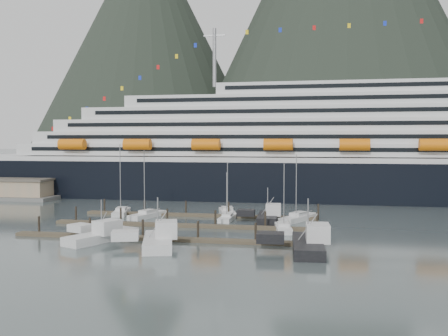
{
  "coord_description": "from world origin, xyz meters",
  "views": [
    {
      "loc": [
        20.34,
        -87.16,
        15.46
      ],
      "look_at": [
        -0.91,
        22.0,
        9.63
      ],
      "focal_mm": 42.0,
      "sensor_mm": 36.0,
      "label": 1
    }
  ],
  "objects_px": {
    "sailboat_h": "(283,229)",
    "sailboat_g": "(299,218)",
    "sailboat_f": "(227,213)",
    "trawler_b": "(157,240)",
    "trawler_a": "(101,235)",
    "sailboat_e": "(121,212)",
    "cruise_ship": "(363,154)",
    "sailboat_c": "(228,218)",
    "sailboat_b": "(148,215)",
    "trawler_e": "(267,217)",
    "trawler_d": "(307,244)"
  },
  "relations": [
    {
      "from": "sailboat_e",
      "to": "trawler_a",
      "type": "distance_m",
      "value": 29.06
    },
    {
      "from": "trawler_b",
      "to": "trawler_a",
      "type": "bearing_deg",
      "value": 56.9
    },
    {
      "from": "cruise_ship",
      "to": "sailboat_c",
      "type": "xyz_separation_m",
      "value": [
        -28.29,
        -42.95,
        -11.66
      ]
    },
    {
      "from": "sailboat_c",
      "to": "trawler_b",
      "type": "height_order",
      "value": "sailboat_c"
    },
    {
      "from": "cruise_ship",
      "to": "sailboat_g",
      "type": "xyz_separation_m",
      "value": [
        -14.68,
        -40.56,
        -11.62
      ]
    },
    {
      "from": "sailboat_b",
      "to": "trawler_e",
      "type": "height_order",
      "value": "sailboat_b"
    },
    {
      "from": "sailboat_f",
      "to": "cruise_ship",
      "type": "bearing_deg",
      "value": -56.54
    },
    {
      "from": "sailboat_f",
      "to": "trawler_b",
      "type": "xyz_separation_m",
      "value": [
        -3.82,
        -34.79,
        0.57
      ]
    },
    {
      "from": "trawler_b",
      "to": "trawler_d",
      "type": "xyz_separation_m",
      "value": [
        21.48,
        1.22,
        0.02
      ]
    },
    {
      "from": "sailboat_h",
      "to": "trawler_b",
      "type": "bearing_deg",
      "value": 126.1
    },
    {
      "from": "sailboat_c",
      "to": "trawler_e",
      "type": "height_order",
      "value": "sailboat_c"
    },
    {
      "from": "sailboat_b",
      "to": "trawler_b",
      "type": "xyz_separation_m",
      "value": [
        11.1,
        -27.59,
        0.56
      ]
    },
    {
      "from": "trawler_a",
      "to": "trawler_e",
      "type": "bearing_deg",
      "value": -19.97
    },
    {
      "from": "sailboat_f",
      "to": "trawler_e",
      "type": "bearing_deg",
      "value": -146.28
    },
    {
      "from": "trawler_e",
      "to": "trawler_d",
      "type": "bearing_deg",
      "value": -165.58
    },
    {
      "from": "sailboat_c",
      "to": "sailboat_f",
      "type": "distance_m",
      "value": 7.91
    },
    {
      "from": "sailboat_f",
      "to": "sailboat_h",
      "type": "distance_m",
      "value": 22.06
    },
    {
      "from": "sailboat_h",
      "to": "cruise_ship",
      "type": "bearing_deg",
      "value": -26.58
    },
    {
      "from": "sailboat_h",
      "to": "sailboat_g",
      "type": "bearing_deg",
      "value": -18.31
    },
    {
      "from": "sailboat_e",
      "to": "cruise_ship",
      "type": "bearing_deg",
      "value": -65.69
    },
    {
      "from": "sailboat_g",
      "to": "trawler_d",
      "type": "distance_m",
      "value": 28.32
    },
    {
      "from": "sailboat_b",
      "to": "sailboat_f",
      "type": "relative_size",
      "value": 1.23
    },
    {
      "from": "cruise_ship",
      "to": "sailboat_b",
      "type": "xyz_separation_m",
      "value": [
        -44.77,
        -42.39,
        -11.62
      ]
    },
    {
      "from": "sailboat_c",
      "to": "sailboat_e",
      "type": "height_order",
      "value": "sailboat_e"
    },
    {
      "from": "sailboat_b",
      "to": "sailboat_f",
      "type": "xyz_separation_m",
      "value": [
        14.92,
        7.2,
        -0.01
      ]
    },
    {
      "from": "sailboat_e",
      "to": "trawler_d",
      "type": "relative_size",
      "value": 1.09
    },
    {
      "from": "sailboat_e",
      "to": "sailboat_g",
      "type": "height_order",
      "value": "sailboat_e"
    },
    {
      "from": "sailboat_f",
      "to": "trawler_b",
      "type": "relative_size",
      "value": 0.88
    },
    {
      "from": "sailboat_c",
      "to": "trawler_b",
      "type": "relative_size",
      "value": 0.75
    },
    {
      "from": "sailboat_e",
      "to": "sailboat_c",
      "type": "bearing_deg",
      "value": -112.01
    },
    {
      "from": "sailboat_b",
      "to": "sailboat_g",
      "type": "relative_size",
      "value": 1.06
    },
    {
      "from": "sailboat_h",
      "to": "trawler_b",
      "type": "xyz_separation_m",
      "value": [
        -16.98,
        -17.08,
        0.58
      ]
    },
    {
      "from": "trawler_b",
      "to": "sailboat_g",
      "type": "bearing_deg",
      "value": -49.91
    },
    {
      "from": "sailboat_b",
      "to": "cruise_ship",
      "type": "bearing_deg",
      "value": -29.62
    },
    {
      "from": "sailboat_b",
      "to": "sailboat_g",
      "type": "xyz_separation_m",
      "value": [
        30.09,
        1.83,
        -0.0
      ]
    },
    {
      "from": "trawler_d",
      "to": "sailboat_f",
      "type": "bearing_deg",
      "value": 23.38
    },
    {
      "from": "cruise_ship",
      "to": "trawler_a",
      "type": "distance_m",
      "value": 80.83
    },
    {
      "from": "cruise_ship",
      "to": "sailboat_h",
      "type": "xyz_separation_m",
      "value": [
        -16.69,
        -52.9,
        -11.63
      ]
    },
    {
      "from": "sailboat_b",
      "to": "trawler_a",
      "type": "distance_m",
      "value": 24.75
    },
    {
      "from": "trawler_a",
      "to": "sailboat_c",
      "type": "bearing_deg",
      "value": -8.78
    },
    {
      "from": "sailboat_e",
      "to": "trawler_b",
      "type": "bearing_deg",
      "value": -162.58
    },
    {
      "from": "trawler_e",
      "to": "sailboat_c",
      "type": "bearing_deg",
      "value": 86.29
    },
    {
      "from": "trawler_a",
      "to": "trawler_e",
      "type": "distance_m",
      "value": 33.38
    },
    {
      "from": "cruise_ship",
      "to": "trawler_a",
      "type": "bearing_deg",
      "value": -123.03
    },
    {
      "from": "sailboat_c",
      "to": "trawler_d",
      "type": "bearing_deg",
      "value": -146.94
    },
    {
      "from": "sailboat_f",
      "to": "sailboat_h",
      "type": "bearing_deg",
      "value": -159.61
    },
    {
      "from": "sailboat_c",
      "to": "sailboat_g",
      "type": "xyz_separation_m",
      "value": [
        13.61,
        2.39,
        0.04
      ]
    },
    {
      "from": "sailboat_b",
      "to": "sailboat_g",
      "type": "height_order",
      "value": "sailboat_b"
    },
    {
      "from": "trawler_b",
      "to": "trawler_e",
      "type": "xyz_separation_m",
      "value": [
        13.05,
        27.03,
        -0.08
      ]
    },
    {
      "from": "sailboat_e",
      "to": "trawler_a",
      "type": "relative_size",
      "value": 1.16
    }
  ]
}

